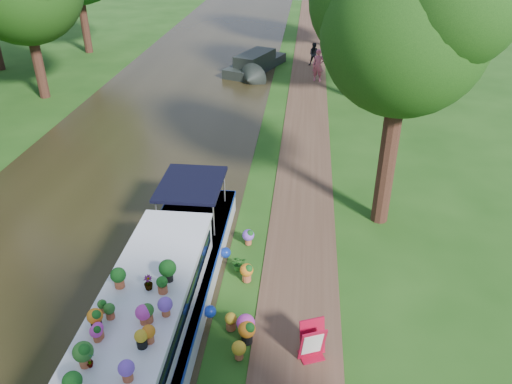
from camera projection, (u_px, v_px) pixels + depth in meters
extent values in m
plane|color=#1C4611|center=(260.00, 267.00, 14.78)|extent=(100.00, 100.00, 0.00)
cube|color=black|center=(65.00, 254.00, 15.31)|extent=(10.00, 100.00, 0.02)
cube|color=#4B3223|center=(300.00, 269.00, 14.66)|extent=(2.20, 100.00, 0.03)
cube|color=silver|center=(157.00, 321.00, 12.28)|extent=(2.20, 12.00, 0.75)
cube|color=navy|center=(156.00, 312.00, 12.12)|extent=(2.24, 12.04, 0.12)
cube|color=silver|center=(144.00, 317.00, 11.14)|extent=(1.80, 7.00, 1.05)
cube|color=silver|center=(141.00, 298.00, 10.87)|extent=(1.90, 7.10, 0.06)
cube|color=black|center=(183.00, 318.00, 11.02)|extent=(0.03, 6.40, 0.38)
cube|color=black|center=(104.00, 312.00, 11.19)|extent=(0.03, 6.40, 0.38)
cube|color=black|center=(191.00, 184.00, 15.24)|extent=(1.90, 2.40, 0.10)
imported|color=#114114|center=(89.00, 359.00, 9.10)|extent=(0.27, 0.24, 0.42)
imported|color=#114114|center=(148.00, 283.00, 11.00)|extent=(0.23, 0.23, 0.35)
cylinder|color=black|center=(387.00, 160.00, 15.91)|extent=(0.56, 0.56, 4.55)
sphere|color=#15380E|center=(406.00, 32.00, 13.95)|extent=(4.80, 4.80, 4.80)
sphere|color=#15380E|center=(454.00, 1.00, 12.77)|extent=(3.60, 3.60, 3.60)
sphere|color=#15380E|center=(375.00, 0.00, 14.39)|extent=(3.84, 3.84, 3.84)
cylinder|color=black|center=(372.00, 67.00, 26.39)|extent=(0.56, 0.56, 3.85)
cylinder|color=black|center=(350.00, 23.00, 35.86)|extent=(0.56, 0.56, 4.20)
cylinder|color=black|center=(38.00, 63.00, 27.14)|extent=(0.56, 0.56, 3.85)
cylinder|color=black|center=(84.00, 22.00, 35.79)|extent=(0.56, 0.56, 4.38)
cube|color=black|center=(256.00, 65.00, 32.68)|extent=(3.74, 5.91, 0.56)
cube|color=black|center=(255.00, 58.00, 31.97)|extent=(2.53, 3.58, 0.66)
cube|color=#A40B27|center=(311.00, 355.00, 11.79)|extent=(0.66, 0.61, 0.03)
cube|color=#A40B27|center=(312.00, 345.00, 11.46)|extent=(0.66, 0.45, 0.97)
cube|color=#A40B27|center=(312.00, 337.00, 11.66)|extent=(0.66, 0.45, 0.97)
cube|color=white|center=(312.00, 344.00, 11.40)|extent=(0.50, 0.32, 0.68)
imported|color=#F26387|center=(318.00, 65.00, 30.18)|extent=(0.77, 0.58, 1.91)
imported|color=black|center=(314.00, 54.00, 33.23)|extent=(0.79, 0.64, 1.52)
imported|color=#286B20|center=(239.00, 263.00, 14.55)|extent=(0.52, 0.49, 0.47)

